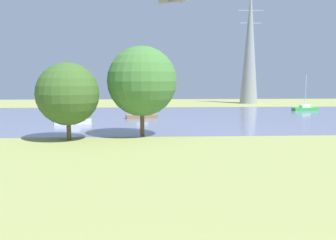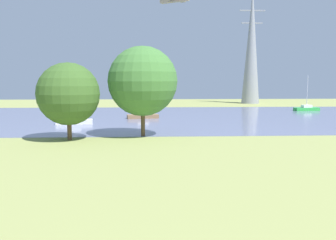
% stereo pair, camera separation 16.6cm
% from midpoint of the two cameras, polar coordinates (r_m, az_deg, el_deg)
% --- Properties ---
extents(ground_plane, '(160.00, 160.00, 0.00)m').
position_cam_midpoint_polar(ground_plane, '(30.02, -4.06, -5.11)').
color(ground_plane, '#8C9351').
extents(water_surface, '(140.00, 40.00, 0.02)m').
position_cam_midpoint_polar(water_surface, '(57.72, -3.64, 0.47)').
color(water_surface, slate).
rests_on(water_surface, ground).
extents(sailboat_white, '(4.98, 2.23, 6.76)m').
position_cam_midpoint_polar(sailboat_white, '(50.06, -14.86, -0.13)').
color(sailboat_white, white).
rests_on(sailboat_white, water_surface).
extents(sailboat_green, '(4.95, 2.10, 6.85)m').
position_cam_midpoint_polar(sailboat_green, '(74.20, 20.79, 1.74)').
color(sailboat_green, green).
rests_on(sailboat_green, water_surface).
extents(sailboat_brown, '(4.99, 2.35, 5.66)m').
position_cam_midpoint_polar(sailboat_brown, '(55.69, -4.28, 0.70)').
color(sailboat_brown, brown).
rests_on(sailboat_brown, water_surface).
extents(tree_west_far, '(6.19, 6.19, 7.68)m').
position_cam_midpoint_polar(tree_west_far, '(36.81, -15.72, 3.98)').
color(tree_west_far, brown).
rests_on(tree_west_far, ground).
extents(tree_mid_shore, '(7.33, 7.33, 9.49)m').
position_cam_midpoint_polar(tree_mid_shore, '(38.00, -4.27, 6.14)').
color(tree_mid_shore, brown).
rests_on(tree_mid_shore, ground).
extents(electricity_pylon, '(6.40, 4.40, 28.45)m').
position_cam_midpoint_polar(electricity_pylon, '(93.15, 12.77, 11.36)').
color(electricity_pylon, gray).
rests_on(electricity_pylon, ground).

